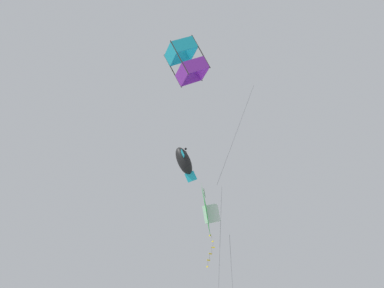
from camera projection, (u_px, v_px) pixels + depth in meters
kite_fish_near_right at (184, 161)px, 28.69m from camera, size 2.76×2.98×9.24m
kite_box_low_drifter at (187, 61)px, 26.84m from camera, size 4.76×4.23×9.31m
kite_delta_far_centre at (207, 210)px, 26.54m from camera, size 1.57×3.35×7.93m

